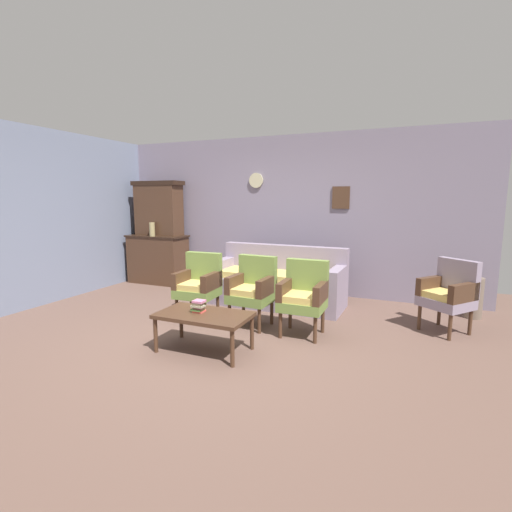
# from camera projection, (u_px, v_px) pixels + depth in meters

# --- Properties ---
(ground_plane) EXTENTS (7.68, 7.68, 0.00)m
(ground_plane) POSITION_uv_depth(u_px,v_px,m) (217.00, 341.00, 4.38)
(ground_plane) COLOR brown
(wall_back_with_decor) EXTENTS (6.40, 0.09, 2.70)m
(wall_back_with_decor) POSITION_uv_depth(u_px,v_px,m) (289.00, 215.00, 6.57)
(wall_back_with_decor) COLOR gray
(wall_back_with_decor) RESTS_ON ground
(wall_left_side) EXTENTS (0.06, 5.20, 2.70)m
(wall_left_side) POSITION_uv_depth(u_px,v_px,m) (19.00, 219.00, 5.43)
(wall_left_side) COLOR slate
(wall_left_side) RESTS_ON ground
(side_cabinet) EXTENTS (1.16, 0.55, 0.93)m
(side_cabinet) POSITION_uv_depth(u_px,v_px,m) (158.00, 259.00, 7.34)
(side_cabinet) COLOR #472D1E
(side_cabinet) RESTS_ON ground
(cabinet_upper_hutch) EXTENTS (0.99, 0.38, 1.03)m
(cabinet_upper_hutch) POSITION_uv_depth(u_px,v_px,m) (159.00, 208.00, 7.26)
(cabinet_upper_hutch) COLOR #472D1E
(cabinet_upper_hutch) RESTS_ON side_cabinet
(vase_on_cabinet) EXTENTS (0.10, 0.10, 0.26)m
(vase_on_cabinet) POSITION_uv_depth(u_px,v_px,m) (152.00, 229.00, 7.06)
(vase_on_cabinet) COLOR #9D8E5D
(vase_on_cabinet) RESTS_ON side_cabinet
(floral_couch) EXTENTS (2.06, 0.85, 0.90)m
(floral_couch) POSITION_uv_depth(u_px,v_px,m) (278.00, 284.00, 5.85)
(floral_couch) COLOR gray
(floral_couch) RESTS_ON ground
(armchair_row_middle) EXTENTS (0.54, 0.51, 0.90)m
(armchair_row_middle) POSITION_uv_depth(u_px,v_px,m) (199.00, 283.00, 5.13)
(armchair_row_middle) COLOR olive
(armchair_row_middle) RESTS_ON ground
(armchair_by_doorway) EXTENTS (0.55, 0.52, 0.90)m
(armchair_by_doorway) POSITION_uv_depth(u_px,v_px,m) (253.00, 288.00, 4.86)
(armchair_by_doorway) COLOR olive
(armchair_by_doorway) RESTS_ON ground
(armchair_near_cabinet) EXTENTS (0.52, 0.49, 0.90)m
(armchair_near_cabinet) POSITION_uv_depth(u_px,v_px,m) (304.00, 294.00, 4.54)
(armchair_near_cabinet) COLOR olive
(armchair_near_cabinet) RESTS_ON ground
(wingback_chair_by_fireplace) EXTENTS (0.71, 0.71, 0.90)m
(wingback_chair_by_fireplace) POSITION_uv_depth(u_px,v_px,m) (449.00, 292.00, 4.62)
(wingback_chair_by_fireplace) COLOR gray
(wingback_chair_by_fireplace) RESTS_ON ground
(coffee_table) EXTENTS (1.00, 0.56, 0.42)m
(coffee_table) POSITION_uv_depth(u_px,v_px,m) (204.00, 317.00, 4.05)
(coffee_table) COLOR #472D1E
(coffee_table) RESTS_ON ground
(book_stack_on_table) EXTENTS (0.15, 0.13, 0.14)m
(book_stack_on_table) POSITION_uv_depth(u_px,v_px,m) (199.00, 306.00, 4.07)
(book_stack_on_table) COLOR #E5544B
(book_stack_on_table) RESTS_ON coffee_table
(floor_vase_by_wall) EXTENTS (0.23, 0.23, 0.57)m
(floor_vase_by_wall) POSITION_uv_depth(u_px,v_px,m) (474.00, 298.00, 5.19)
(floor_vase_by_wall) COLOR #716053
(floor_vase_by_wall) RESTS_ON ground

